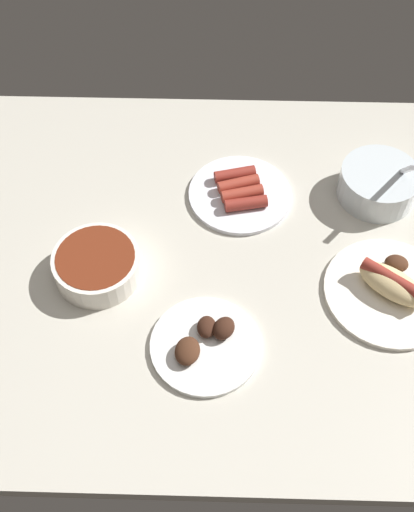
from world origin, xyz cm
name	(u,v)px	position (x,y,z in cm)	size (l,w,h in cm)	color
ground_plane	(231,260)	(0.00, 0.00, -1.50)	(120.00, 90.00, 3.00)	beige
bowl_chili	(97,264)	(-24.89, -4.88, 2.96)	(16.20, 16.20, 5.43)	white
plate_sausages	(240,192)	(1.80, 15.21, 1.06)	(21.21, 21.21, 3.49)	white
plate_hotdog_assembled	(391,287)	(29.20, -7.74, 1.76)	(24.01, 24.01, 5.61)	white
plate_grilled_meat	(205,343)	(-4.44, -19.64, 1.04)	(19.31, 19.31, 4.14)	white
bowl_coleslaw	(379,183)	(29.83, 16.36, 3.60)	(15.95, 15.95, 15.66)	silver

